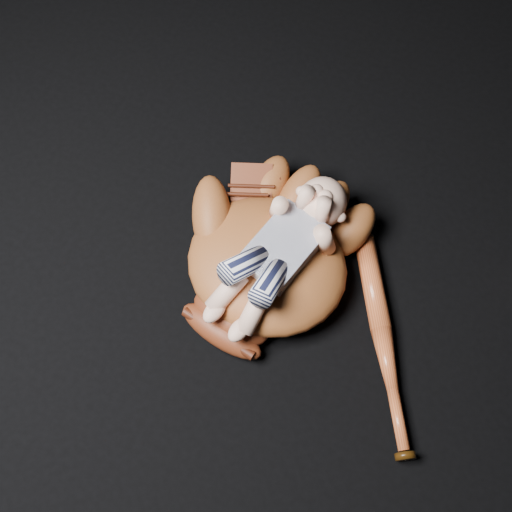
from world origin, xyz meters
name	(u,v)px	position (x,y,z in m)	size (l,w,h in m)	color
baseball_glove	(267,261)	(-0.09, -0.03, 0.07)	(0.39, 0.45, 0.14)	brown
newborn_baby	(275,255)	(-0.07, -0.04, 0.12)	(0.17, 0.36, 0.15)	beige
baseball_bat	(384,342)	(0.17, -0.07, 0.02)	(0.04, 0.44, 0.04)	#B44B22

